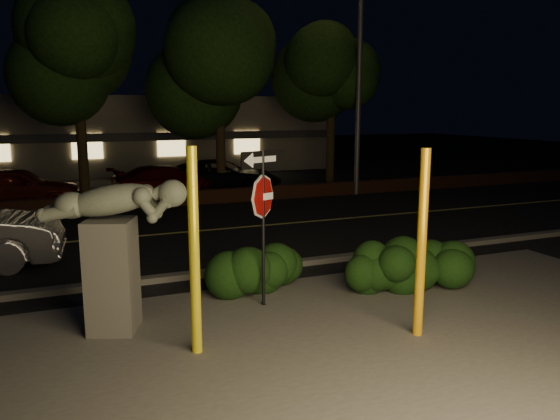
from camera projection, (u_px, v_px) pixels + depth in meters
The scene contains 22 objects.
ground at pixel (172, 213), 17.83m from camera, with size 90.00×90.00×0.00m, color black.
patio at pixel (323, 346), 7.82m from camera, with size 14.00×6.00×0.02m, color #4C4944.
road at pixel (193, 232), 15.10m from camera, with size 80.00×8.00×0.01m, color black.
lane_marking at pixel (193, 231), 15.10m from camera, with size 80.00×0.12×0.01m, color #C2B94D.
curb at pixel (239, 270), 11.36m from camera, with size 80.00×0.25×0.12m, color #4C4944.
brick_wall at pixel (164, 199), 18.97m from camera, with size 40.00×0.35×0.50m, color #4B2718.
parking_lot at pixel (141, 185), 24.20m from camera, with size 40.00×12.00×0.01m, color black.
building at pixel (119, 133), 31.10m from camera, with size 22.00×10.20×4.00m.
tree_far_b at pixel (74, 29), 18.70m from camera, with size 5.20×5.20×8.41m.
tree_far_c at pixel (219, 46), 20.27m from camera, with size 4.80×4.80×7.84m.
tree_far_d at pixel (332, 58), 22.63m from camera, with size 4.40×4.40×7.42m.
yellow_pole_left at pixel (194, 253), 7.36m from camera, with size 0.14×0.14×2.89m, color yellow.
yellow_pole_right at pixel (422, 245), 7.95m from camera, with size 0.14×0.14×2.82m, color #FFB211.
signpost at pixel (263, 197), 9.10m from camera, with size 0.86×0.35×2.68m.
sculpture at pixel (113, 239), 8.12m from camera, with size 2.15×1.28×2.34m.
hedge_center at pixel (259, 266), 10.04m from camera, with size 1.98×0.93×1.03m, color black.
hedge_right at pixel (388, 262), 9.98m from camera, with size 1.82×0.97×1.19m, color black.
hedge_far_right at pixel (438, 262), 10.26m from camera, with size 1.49×0.93×1.04m, color black.
streetlight at pixel (354, 41), 20.63m from camera, with size 1.40×0.77×9.90m.
parked_car_red at pixel (16, 187), 18.72m from camera, with size 1.66×4.13×1.41m, color maroon.
parked_car_darkred at pixel (168, 181), 20.85m from camera, with size 1.74×4.28×1.24m, color #450808.
parked_car_dark at pixel (220, 177), 21.88m from camera, with size 2.24×4.86×1.35m, color black.
Camera 1 is at (-3.35, -7.55, 3.36)m, focal length 35.00 mm.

